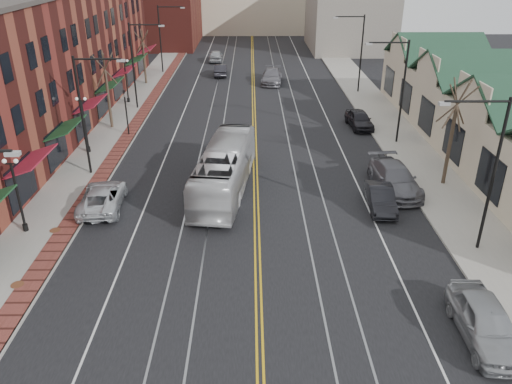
{
  "coord_description": "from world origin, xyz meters",
  "views": [
    {
      "loc": [
        -0.31,
        -16.04,
        14.14
      ],
      "look_at": [
        -0.04,
        8.93,
        2.0
      ],
      "focal_mm": 35.0,
      "sensor_mm": 36.0,
      "label": 1
    }
  ],
  "objects_px": {
    "parked_suv": "(102,197)",
    "parked_car_b": "(381,198)",
    "parked_car_d": "(359,119)",
    "parked_car_a": "(486,322)",
    "transit_bus": "(225,169)",
    "parked_car_c": "(395,178)"
  },
  "relations": [
    {
      "from": "transit_bus",
      "to": "parked_car_d",
      "type": "height_order",
      "value": "transit_bus"
    },
    {
      "from": "parked_car_a",
      "to": "parked_car_b",
      "type": "xyz_separation_m",
      "value": [
        -1.5,
        11.3,
        -0.15
      ]
    },
    {
      "from": "parked_suv",
      "to": "parked_car_b",
      "type": "xyz_separation_m",
      "value": [
        16.8,
        -0.26,
        -0.04
      ]
    },
    {
      "from": "parked_suv",
      "to": "parked_car_d",
      "type": "bearing_deg",
      "value": -145.42
    },
    {
      "from": "parked_car_a",
      "to": "parked_car_d",
      "type": "bearing_deg",
      "value": 90.8
    },
    {
      "from": "parked_car_a",
      "to": "parked_car_d",
      "type": "xyz_separation_m",
      "value": [
        0.24,
        26.62,
        -0.08
      ]
    },
    {
      "from": "transit_bus",
      "to": "parked_car_b",
      "type": "xyz_separation_m",
      "value": [
        9.5,
        -2.53,
        -0.86
      ]
    },
    {
      "from": "parked_car_b",
      "to": "parked_car_a",
      "type": "bearing_deg",
      "value": -78.6
    },
    {
      "from": "transit_bus",
      "to": "parked_car_d",
      "type": "bearing_deg",
      "value": -124.03
    },
    {
      "from": "transit_bus",
      "to": "parked_car_a",
      "type": "relative_size",
      "value": 2.26
    },
    {
      "from": "parked_car_a",
      "to": "parked_car_d",
      "type": "distance_m",
      "value": 26.62
    },
    {
      "from": "parked_car_c",
      "to": "parked_car_d",
      "type": "height_order",
      "value": "parked_car_c"
    },
    {
      "from": "parked_car_b",
      "to": "parked_car_c",
      "type": "height_order",
      "value": "parked_car_c"
    },
    {
      "from": "transit_bus",
      "to": "parked_car_b",
      "type": "relative_size",
      "value": 2.68
    },
    {
      "from": "parked_car_a",
      "to": "transit_bus",
      "type": "bearing_deg",
      "value": 129.79
    },
    {
      "from": "parked_car_a",
      "to": "parked_car_b",
      "type": "relative_size",
      "value": 1.18
    },
    {
      "from": "parked_car_b",
      "to": "parked_car_c",
      "type": "xyz_separation_m",
      "value": [
        1.48,
        2.51,
        0.17
      ]
    },
    {
      "from": "parked_suv",
      "to": "parked_car_a",
      "type": "height_order",
      "value": "parked_car_a"
    },
    {
      "from": "parked_suv",
      "to": "parked_car_a",
      "type": "xyz_separation_m",
      "value": [
        18.3,
        -11.57,
        0.11
      ]
    },
    {
      "from": "transit_bus",
      "to": "parked_car_c",
      "type": "height_order",
      "value": "transit_bus"
    },
    {
      "from": "parked_suv",
      "to": "parked_car_b",
      "type": "distance_m",
      "value": 16.8
    },
    {
      "from": "parked_car_d",
      "to": "parked_car_b",
      "type": "bearing_deg",
      "value": -101.67
    }
  ]
}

